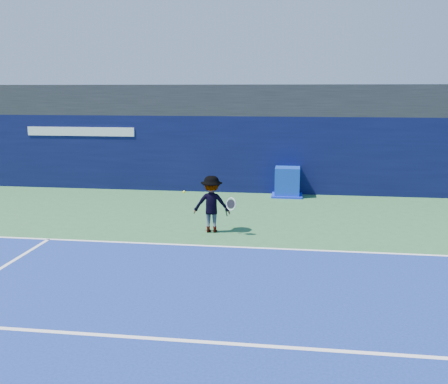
{
  "coord_description": "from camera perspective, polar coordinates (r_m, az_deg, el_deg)",
  "views": [
    {
      "loc": [
        1.48,
        -9.26,
        3.98
      ],
      "look_at": [
        -0.48,
        5.2,
        1.0
      ],
      "focal_mm": 40.0,
      "sensor_mm": 36.0,
      "label": 1
    }
  ],
  "objects": [
    {
      "name": "tennis_player",
      "position": [
        14.16,
        -1.42,
        -1.38
      ],
      "size": [
        1.28,
        0.72,
        1.63
      ],
      "color": "white",
      "rests_on": "ground"
    },
    {
      "name": "back_wall_assembly",
      "position": [
        19.97,
        3.42,
        4.39
      ],
      "size": [
        36.0,
        1.03,
        3.0
      ],
      "color": "#090D34",
      "rests_on": "ground"
    },
    {
      "name": "tennis_ball",
      "position": [
        14.45,
        -4.59,
        0.0
      ],
      "size": [
        0.08,
        0.08,
        0.08
      ],
      "color": "yellow",
      "rests_on": "ground"
    },
    {
      "name": "ground",
      "position": [
        10.19,
        -1.28,
        -11.46
      ],
      "size": [
        80.0,
        80.0,
        0.0
      ],
      "primitive_type": "plane",
      "color": "#2C6335",
      "rests_on": "ground"
    },
    {
      "name": "service_line",
      "position": [
        8.41,
        -3.51,
        -16.67
      ],
      "size": [
        24.0,
        0.1,
        0.01
      ],
      "primitive_type": "cube",
      "color": "white",
      "rests_on": "ground"
    },
    {
      "name": "stadium_band",
      "position": [
        20.82,
        3.72,
        10.47
      ],
      "size": [
        36.0,
        3.0,
        1.2
      ],
      "primitive_type": "cube",
      "color": "black",
      "rests_on": "back_wall_assembly"
    },
    {
      "name": "baseline",
      "position": [
        12.97,
        0.81,
        -6.28
      ],
      "size": [
        24.0,
        0.1,
        0.01
      ],
      "primitive_type": "cube",
      "color": "white",
      "rests_on": "ground"
    },
    {
      "name": "equipment_cart",
      "position": [
        19.24,
        7.25,
        1.05
      ],
      "size": [
        1.17,
        1.17,
        1.12
      ],
      "color": "#0B2DA0",
      "rests_on": "ground"
    }
  ]
}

